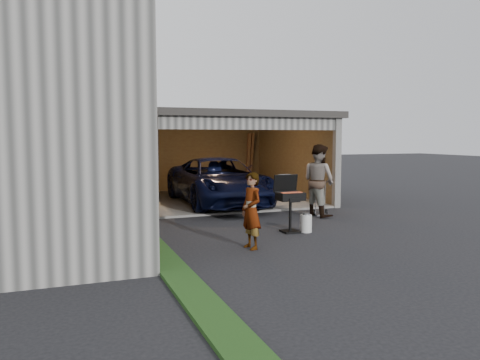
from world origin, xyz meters
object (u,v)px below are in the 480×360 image
at_px(bbq_grill, 290,199).
at_px(propane_tank, 306,223).
at_px(plywood_panel, 147,223).
at_px(minivan, 219,183).
at_px(man, 319,181).
at_px(woman, 251,211).
at_px(hand_truck, 321,209).

distance_m(bbq_grill, propane_tank, 0.68).
bearing_deg(plywood_panel, minivan, 57.11).
xyz_separation_m(man, propane_tank, (-1.35, -1.76, -0.77)).
distance_m(woman, propane_tank, 2.09).
bearing_deg(woman, minivan, 158.52).
bearing_deg(woman, propane_tank, 110.46).
relative_size(man, propane_tank, 4.91).
bearing_deg(woman, bbq_grill, 119.70).
bearing_deg(woman, hand_truck, 122.16).
distance_m(propane_tank, hand_truck, 2.39).
bearing_deg(hand_truck, minivan, 139.45).
bearing_deg(plywood_panel, bbq_grill, 4.67).
bearing_deg(propane_tank, man, 52.44).
bearing_deg(plywood_panel, propane_tank, 2.09).
xyz_separation_m(propane_tank, plywood_panel, (-3.59, -0.13, 0.27)).
height_order(minivan, bbq_grill, minivan).
height_order(bbq_grill, plywood_panel, bbq_grill).
height_order(plywood_panel, hand_truck, plywood_panel).
bearing_deg(plywood_panel, hand_truck, 21.48).
xyz_separation_m(minivan, propane_tank, (0.56, -4.56, -0.52)).
height_order(woman, man, man).
relative_size(woman, man, 0.76).
bearing_deg(hand_truck, woman, -126.37).
distance_m(bbq_grill, hand_truck, 2.60).
bearing_deg(bbq_grill, hand_truck, 43.28).
distance_m(man, bbq_grill, 2.36).
height_order(man, plywood_panel, man).
bearing_deg(propane_tank, woman, -150.17).
xyz_separation_m(minivan, woman, (-1.19, -5.56, 0.02)).
relative_size(minivan, man, 2.64).
xyz_separation_m(minivan, hand_truck, (2.05, -2.69, -0.53)).
xyz_separation_m(man, hand_truck, (0.14, 0.11, -0.79)).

